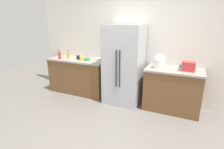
# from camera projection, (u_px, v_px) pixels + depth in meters

# --- Properties ---
(ground_plane) EXTENTS (11.13, 11.13, 0.00)m
(ground_plane) POSITION_uv_depth(u_px,v_px,m) (106.00, 135.00, 2.93)
(ground_plane) COLOR slate
(kitchen_back_panel) EXTENTS (5.57, 0.10, 3.10)m
(kitchen_back_panel) POSITION_uv_depth(u_px,v_px,m) (140.00, 36.00, 4.03)
(kitchen_back_panel) COLOR silver
(kitchen_back_panel) RESTS_ON ground_plane
(counter_left) EXTENTS (1.61, 0.64, 0.92)m
(counter_left) POSITION_uv_depth(u_px,v_px,m) (79.00, 76.00, 4.65)
(counter_left) COLOR brown
(counter_left) RESTS_ON ground_plane
(counter_right) EXTENTS (1.16, 0.64, 0.92)m
(counter_right) POSITION_uv_depth(u_px,v_px,m) (172.00, 90.00, 3.67)
(counter_right) COLOR brown
(counter_right) RESTS_ON ground_plane
(refrigerator) EXTENTS (0.83, 0.73, 1.80)m
(refrigerator) POSITION_uv_depth(u_px,v_px,m) (124.00, 65.00, 3.94)
(refrigerator) COLOR #B2B5BA
(refrigerator) RESTS_ON ground_plane
(toaster) EXTENTS (0.25, 0.18, 0.19)m
(toaster) POSITION_uv_depth(u_px,v_px,m) (188.00, 66.00, 3.39)
(toaster) COLOR red
(toaster) RESTS_ON counter_right
(rice_cooker) EXTENTS (0.25, 0.25, 0.30)m
(rice_cooker) POSITION_uv_depth(u_px,v_px,m) (159.00, 61.00, 3.63)
(rice_cooker) COLOR white
(rice_cooker) RESTS_ON counter_right
(bottle_a) EXTENTS (0.08, 0.08, 0.23)m
(bottle_a) POSITION_uv_depth(u_px,v_px,m) (60.00, 55.00, 4.53)
(bottle_a) COLOR red
(bottle_a) RESTS_ON counter_left
(bottle_b) EXTENTS (0.07, 0.07, 0.21)m
(bottle_b) POSITION_uv_depth(u_px,v_px,m) (68.00, 55.00, 4.65)
(bottle_b) COLOR orange
(bottle_b) RESTS_ON counter_left
(cup_a) EXTENTS (0.10, 0.10, 0.10)m
(cup_a) POSITION_uv_depth(u_px,v_px,m) (78.00, 57.00, 4.51)
(cup_a) COLOR black
(cup_a) RESTS_ON counter_left
(cup_b) EXTENTS (0.09, 0.09, 0.11)m
(cup_b) POSITION_uv_depth(u_px,v_px,m) (81.00, 58.00, 4.38)
(cup_b) COLOR yellow
(cup_b) RESTS_ON counter_left
(cup_c) EXTENTS (0.09, 0.09, 0.08)m
(cup_c) POSITION_uv_depth(u_px,v_px,m) (181.00, 66.00, 3.63)
(cup_c) COLOR teal
(cup_c) RESTS_ON counter_right
(bowl_a) EXTENTS (0.18, 0.18, 0.05)m
(bowl_a) POSITION_uv_depth(u_px,v_px,m) (99.00, 59.00, 4.41)
(bowl_a) COLOR white
(bowl_a) RESTS_ON counter_left
(bowl_b) EXTENTS (0.15, 0.15, 0.07)m
(bowl_b) POSITION_uv_depth(u_px,v_px,m) (87.00, 59.00, 4.37)
(bowl_b) COLOR green
(bowl_b) RESTS_ON counter_left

